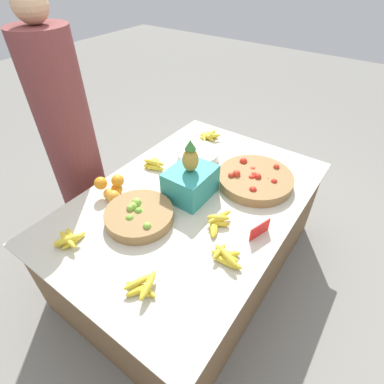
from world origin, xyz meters
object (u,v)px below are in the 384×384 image
at_px(metal_bowl, 198,155).
at_px(price_sign, 260,230).
at_px(produce_crate, 190,180).
at_px(lime_bowl, 139,215).
at_px(vendor_person, 72,145).
at_px(tomato_basket, 255,179).

distance_m(metal_bowl, price_sign, 0.79).
bearing_deg(produce_crate, lime_bowl, 163.03).
bearing_deg(lime_bowl, produce_crate, -16.97).
distance_m(price_sign, produce_crate, 0.50).
xyz_separation_m(produce_crate, vendor_person, (-0.18, 0.86, 0.03)).
bearing_deg(lime_bowl, tomato_basket, -29.01).
bearing_deg(price_sign, lime_bowl, 132.92).
relative_size(lime_bowl, vendor_person, 0.23).
relative_size(lime_bowl, tomato_basket, 0.80).
height_order(produce_crate, vendor_person, vendor_person).
height_order(lime_bowl, vendor_person, vendor_person).
relative_size(price_sign, produce_crate, 0.36).
bearing_deg(produce_crate, vendor_person, 102.16).
bearing_deg(metal_bowl, price_sign, -121.29).
distance_m(tomato_basket, produce_crate, 0.43).
height_order(tomato_basket, produce_crate, produce_crate).
height_order(lime_bowl, produce_crate, produce_crate).
bearing_deg(vendor_person, metal_bowl, -51.37).
bearing_deg(vendor_person, produce_crate, -77.84).
height_order(lime_bowl, price_sign, lime_bowl).
xyz_separation_m(price_sign, vendor_person, (-0.12, 1.35, 0.10)).
height_order(tomato_basket, price_sign, tomato_basket).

